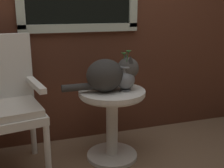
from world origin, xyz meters
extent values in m
cube|color=beige|center=(-0.03, 0.69, 1.03)|extent=(1.04, 0.03, 0.07)
cylinder|color=silver|center=(0.11, 0.26, 0.01)|extent=(0.41, 0.41, 0.03)
cylinder|color=silver|center=(0.11, 0.26, 0.29)|extent=(0.09, 0.09, 0.51)
cylinder|color=silver|center=(0.11, 0.26, 0.56)|extent=(0.52, 0.52, 0.03)
torus|color=silver|center=(0.11, 0.26, 0.53)|extent=(0.50, 0.50, 0.02)
cylinder|color=silver|center=(-0.42, 0.10, 0.21)|extent=(0.04, 0.04, 0.42)
cylinder|color=silver|center=(-0.50, 0.53, 0.21)|extent=(0.04, 0.04, 0.42)
cube|color=silver|center=(-0.68, 0.28, 0.45)|extent=(0.57, 0.56, 0.06)
cube|color=beige|center=(-0.68, 0.28, 0.51)|extent=(0.53, 0.51, 0.05)
cube|color=silver|center=(-0.46, 0.31, 0.66)|extent=(0.12, 0.44, 0.04)
ellipsoid|color=#33302D|center=(0.05, 0.25, 0.70)|extent=(0.29, 0.25, 0.25)
sphere|color=#494643|center=(0.24, 0.26, 0.75)|extent=(0.17, 0.17, 0.17)
cone|color=#33302D|center=(0.24, 0.21, 0.82)|extent=(0.05, 0.05, 0.06)
cone|color=#33302D|center=(0.24, 0.30, 0.82)|extent=(0.05, 0.05, 0.06)
cylinder|color=#33302D|center=(-0.15, 0.25, 0.63)|extent=(0.26, 0.06, 0.06)
cylinder|color=slate|center=(0.21, 0.23, 0.58)|extent=(0.09, 0.09, 0.01)
ellipsoid|color=slate|center=(0.21, 0.23, 0.66)|extent=(0.15, 0.15, 0.15)
cylinder|color=slate|center=(0.21, 0.23, 0.74)|extent=(0.08, 0.08, 0.05)
torus|color=slate|center=(0.21, 0.23, 0.77)|extent=(0.10, 0.10, 0.02)
cylinder|color=#2D662D|center=(0.21, 0.20, 0.83)|extent=(0.01, 0.05, 0.12)
cone|color=#2D662D|center=(0.21, 0.18, 0.89)|extent=(0.04, 0.04, 0.02)
cylinder|color=#2D662D|center=(0.20, 0.24, 0.81)|extent=(0.01, 0.04, 0.10)
cone|color=#2D662D|center=(0.20, 0.26, 0.86)|extent=(0.04, 0.04, 0.02)
camera|label=1|loc=(-0.57, -1.75, 1.20)|focal=45.52mm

